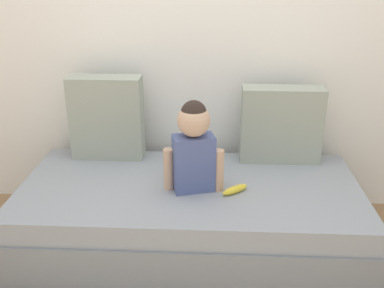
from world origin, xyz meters
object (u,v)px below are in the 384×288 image
throw_pillow_left (107,118)px  throw_pillow_right (281,125)px  couch (190,216)px  banana (235,190)px  toddler (194,144)px

throw_pillow_left → throw_pillow_right: 1.09m
couch → banana: (0.25, -0.08, 0.23)m
toddler → banana: size_ratio=3.02×
banana → toddler: bearing=172.3°
throw_pillow_right → banana: 0.59m
toddler → banana: 0.34m
throw_pillow_right → toddler: 0.68m
throw_pillow_right → banana: throw_pillow_right is taller
throw_pillow_left → banana: 0.95m
couch → banana: banana is taller
couch → banana: bearing=-18.5°
couch → toddler: 0.48m
throw_pillow_right → toddler: (-0.52, -0.43, 0.03)m
couch → toddler: size_ratio=3.86×
throw_pillow_left → toddler: 0.71m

